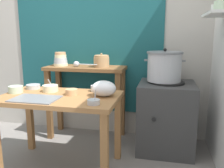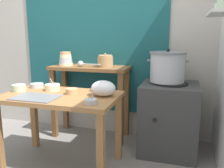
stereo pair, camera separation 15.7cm
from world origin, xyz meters
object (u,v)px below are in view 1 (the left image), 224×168
prep_bowl_1 (72,92)px  back_shelf_table (86,84)px  plastic_bag (104,88)px  prep_bowl_3 (94,102)px  prep_bowl_4 (96,88)px  ladle (77,64)px  bowl_stack_enamel (61,60)px  prep_table (60,107)px  steamer_pot (164,66)px  clay_pot (101,61)px  prep_bowl_5 (16,89)px  prep_bowl_0 (50,88)px  serving_tray (35,99)px  stove_block (166,116)px  prep_bowl_2 (33,86)px

prep_bowl_1 → back_shelf_table: bearing=97.5°
plastic_bag → prep_bowl_3: size_ratio=1.75×
prep_bowl_4 → back_shelf_table: bearing=118.8°
ladle → bowl_stack_enamel: bearing=165.3°
prep_table → ladle: size_ratio=3.67×
steamer_pot → prep_bowl_1: bearing=-145.4°
bowl_stack_enamel → clay_pot: bearing=0.4°
prep_bowl_5 → prep_bowl_0: bearing=22.3°
bowl_stack_enamel → back_shelf_table: bearing=0.6°
ladle → prep_bowl_5: bearing=-120.7°
serving_tray → prep_bowl_1: size_ratio=3.41×
serving_tray → plastic_bag: bearing=23.5°
back_shelf_table → prep_bowl_0: size_ratio=6.35×
serving_tray → prep_bowl_5: 0.36m
serving_tray → prep_bowl_0: prep_bowl_0 is taller
back_shelf_table → clay_pot: 0.35m
back_shelf_table → serving_tray: 0.92m
prep_table → clay_pot: (0.21, 0.74, 0.36)m
stove_block → prep_bowl_5: bearing=-157.5°
prep_table → prep_bowl_3: (0.39, -0.21, 0.13)m
stove_block → steamer_pot: 0.56m
bowl_stack_enamel → prep_bowl_3: 1.20m
clay_pot → prep_bowl_0: 0.74m
clay_pot → prep_bowl_2: clay_pot is taller
prep_bowl_1 → prep_bowl_5: 0.56m
prep_table → bowl_stack_enamel: (-0.31, 0.73, 0.37)m
clay_pot → prep_bowl_5: bearing=-132.7°
prep_bowl_2 → prep_bowl_3: 0.90m
prep_bowl_3 → ladle: bearing=117.7°
bowl_stack_enamel → prep_bowl_0: size_ratio=1.14×
stove_block → prep_bowl_1: bearing=-147.6°
back_shelf_table → ladle: size_ratio=3.21×
prep_bowl_3 → prep_bowl_5: bearing=165.4°
back_shelf_table → bowl_stack_enamel: bearing=-179.4°
ladle → serving_tray: 0.87m
stove_block → prep_bowl_1: stove_block is taller
prep_bowl_3 → prep_bowl_4: bearing=104.0°
back_shelf_table → prep_bowl_2: size_ratio=6.67×
plastic_bag → prep_bowl_0: bearing=173.4°
prep_bowl_4 → ladle: bearing=129.3°
prep_bowl_4 → prep_bowl_3: bearing=-76.0°
clay_pot → plastic_bag: clay_pot is taller
ladle → prep_bowl_3: 1.01m
stove_block → prep_bowl_3: 1.07m
ladle → prep_bowl_5: 0.79m
plastic_bag → stove_block: bearing=43.1°
stove_block → ladle: 1.19m
back_shelf_table → prep_bowl_0: 0.63m
clay_pot → prep_bowl_2: size_ratio=1.28×
back_shelf_table → prep_bowl_3: bearing=-67.9°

